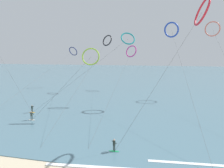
{
  "coord_description": "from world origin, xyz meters",
  "views": [
    {
      "loc": [
        7.57,
        -11.92,
        12.78
      ],
      "look_at": [
        0.0,
        23.1,
        7.34
      ],
      "focal_mm": 31.98,
      "sensor_mm": 36.0,
      "label": 1
    }
  ],
  "objects_px": {
    "kite_charcoal": "(107,41)",
    "surfer_emerald": "(114,146)",
    "surfer_amber": "(32,109)",
    "kite_lime": "(91,57)",
    "kite_magenta": "(131,51)",
    "kite_cobalt": "(171,30)",
    "kite_teal": "(128,39)",
    "kite_navy": "(73,51)",
    "kite_coral": "(212,29)",
    "kite_crimson": "(202,12)",
    "surfer_ivory": "(32,116)"
  },
  "relations": [
    {
      "from": "kite_navy",
      "to": "kite_crimson",
      "type": "distance_m",
      "value": 57.12
    },
    {
      "from": "surfer_ivory",
      "to": "kite_navy",
      "type": "distance_m",
      "value": 43.61
    },
    {
      "from": "surfer_amber",
      "to": "kite_charcoal",
      "type": "distance_m",
      "value": 35.87
    },
    {
      "from": "kite_crimson",
      "to": "kite_magenta",
      "type": "distance_m",
      "value": 44.28
    },
    {
      "from": "kite_coral",
      "to": "kite_crimson",
      "type": "relative_size",
      "value": 1.96
    },
    {
      "from": "surfer_ivory",
      "to": "kite_charcoal",
      "type": "height_order",
      "value": "kite_charcoal"
    },
    {
      "from": "kite_navy",
      "to": "kite_crimson",
      "type": "height_order",
      "value": "kite_crimson"
    },
    {
      "from": "kite_navy",
      "to": "kite_charcoal",
      "type": "relative_size",
      "value": 1.1
    },
    {
      "from": "surfer_emerald",
      "to": "kite_charcoal",
      "type": "xyz_separation_m",
      "value": [
        -11.44,
        43.78,
        16.47
      ]
    },
    {
      "from": "surfer_emerald",
      "to": "kite_coral",
      "type": "xyz_separation_m",
      "value": [
        20.9,
        40.42,
        19.08
      ]
    },
    {
      "from": "kite_teal",
      "to": "kite_cobalt",
      "type": "distance_m",
      "value": 10.83
    },
    {
      "from": "surfer_amber",
      "to": "kite_cobalt",
      "type": "bearing_deg",
      "value": -53.62
    },
    {
      "from": "kite_navy",
      "to": "kite_cobalt",
      "type": "height_order",
      "value": "kite_cobalt"
    },
    {
      "from": "kite_coral",
      "to": "kite_magenta",
      "type": "bearing_deg",
      "value": 12.28
    },
    {
      "from": "kite_magenta",
      "to": "kite_lime",
      "type": "bearing_deg",
      "value": -68.15
    },
    {
      "from": "kite_cobalt",
      "to": "kite_navy",
      "type": "bearing_deg",
      "value": -4.21
    },
    {
      "from": "surfer_ivory",
      "to": "kite_coral",
      "type": "xyz_separation_m",
      "value": [
        39.03,
        31.51,
        19.08
      ]
    },
    {
      "from": "kite_teal",
      "to": "kite_lime",
      "type": "bearing_deg",
      "value": -137.61
    },
    {
      "from": "surfer_amber",
      "to": "kite_teal",
      "type": "relative_size",
      "value": 0.08
    },
    {
      "from": "kite_teal",
      "to": "kite_navy",
      "type": "bearing_deg",
      "value": 111.82
    },
    {
      "from": "kite_magenta",
      "to": "kite_cobalt",
      "type": "bearing_deg",
      "value": -31.42
    },
    {
      "from": "kite_teal",
      "to": "kite_crimson",
      "type": "bearing_deg",
      "value": -83.73
    },
    {
      "from": "surfer_ivory",
      "to": "kite_navy",
      "type": "relative_size",
      "value": 0.03
    },
    {
      "from": "kite_teal",
      "to": "kite_magenta",
      "type": "relative_size",
      "value": 0.42
    },
    {
      "from": "kite_crimson",
      "to": "kite_cobalt",
      "type": "height_order",
      "value": "kite_crimson"
    },
    {
      "from": "kite_teal",
      "to": "surfer_ivory",
      "type": "bearing_deg",
      "value": -156.58
    },
    {
      "from": "kite_charcoal",
      "to": "kite_crimson",
      "type": "xyz_separation_m",
      "value": [
        22.57,
        -36.67,
        1.35
      ]
    },
    {
      "from": "kite_charcoal",
      "to": "kite_cobalt",
      "type": "height_order",
      "value": "kite_cobalt"
    },
    {
      "from": "kite_coral",
      "to": "kite_teal",
      "type": "relative_size",
      "value": 1.92
    },
    {
      "from": "kite_coral",
      "to": "kite_navy",
      "type": "distance_m",
      "value": 48.8
    },
    {
      "from": "surfer_amber",
      "to": "kite_charcoal",
      "type": "xyz_separation_m",
      "value": [
        9.56,
        30.39,
        16.47
      ]
    },
    {
      "from": "kite_charcoal",
      "to": "kite_cobalt",
      "type": "relative_size",
      "value": 1.45
    },
    {
      "from": "kite_navy",
      "to": "kite_lime",
      "type": "bearing_deg",
      "value": 134.75
    },
    {
      "from": "kite_magenta",
      "to": "kite_lime",
      "type": "distance_m",
      "value": 34.97
    },
    {
      "from": "kite_teal",
      "to": "kite_magenta",
      "type": "distance_m",
      "value": 20.99
    },
    {
      "from": "surfer_emerald",
      "to": "kite_teal",
      "type": "bearing_deg",
      "value": 138.8
    },
    {
      "from": "kite_navy",
      "to": "kite_crimson",
      "type": "xyz_separation_m",
      "value": [
        37.74,
        -42.59,
        4.91
      ]
    },
    {
      "from": "surfer_emerald",
      "to": "kite_magenta",
      "type": "distance_m",
      "value": 50.33
    },
    {
      "from": "kite_teal",
      "to": "kite_navy",
      "type": "distance_m",
      "value": 32.95
    },
    {
      "from": "surfer_amber",
      "to": "kite_lime",
      "type": "height_order",
      "value": "kite_lime"
    },
    {
      "from": "kite_coral",
      "to": "kite_magenta",
      "type": "distance_m",
      "value": 26.65
    },
    {
      "from": "kite_charcoal",
      "to": "kite_cobalt",
      "type": "bearing_deg",
      "value": -8.52
    },
    {
      "from": "kite_magenta",
      "to": "kite_coral",
      "type": "bearing_deg",
      "value": 9.98
    },
    {
      "from": "surfer_amber",
      "to": "kite_cobalt",
      "type": "height_order",
      "value": "kite_cobalt"
    },
    {
      "from": "kite_coral",
      "to": "kite_lime",
      "type": "bearing_deg",
      "value": 73.58
    },
    {
      "from": "surfer_emerald",
      "to": "kite_cobalt",
      "type": "relative_size",
      "value": 0.05
    },
    {
      "from": "kite_lime",
      "to": "kite_magenta",
      "type": "bearing_deg",
      "value": 75.35
    },
    {
      "from": "kite_coral",
      "to": "kite_cobalt",
      "type": "bearing_deg",
      "value": 76.4
    },
    {
      "from": "kite_coral",
      "to": "kite_magenta",
      "type": "height_order",
      "value": "kite_coral"
    },
    {
      "from": "kite_charcoal",
      "to": "surfer_emerald",
      "type": "bearing_deg",
      "value": -44.96
    }
  ]
}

